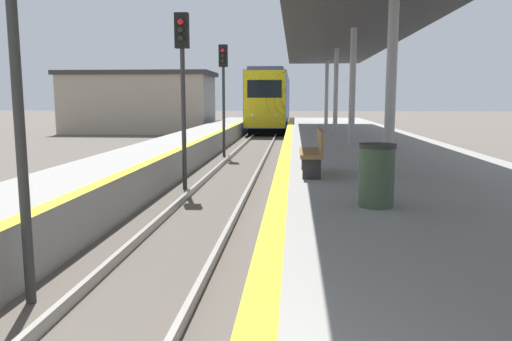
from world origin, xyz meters
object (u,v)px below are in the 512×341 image
object	(u,v)px
train	(272,101)
signal_near	(12,25)
signal_mid	(182,68)
bench	(314,151)
signal_far	(223,79)
trash_bin	(377,175)

from	to	relation	value
train	signal_near	size ratio (longest dim) A/B	4.42
signal_mid	bench	size ratio (longest dim) A/B	2.88
signal_near	signal_far	bearing A→B (deg)	89.35
train	bench	distance (m)	31.82
trash_bin	signal_mid	bearing A→B (deg)	124.42
train	signal_far	size ratio (longest dim) A/B	4.42
signal_near	signal_mid	xyz separation A→B (m)	(0.18, 7.69, 0.00)
train	signal_far	world-z (taller)	signal_far
signal_mid	trash_bin	xyz separation A→B (m)	(4.13, -6.03, -1.88)
bench	signal_far	bearing A→B (deg)	107.48
train	trash_bin	distance (m)	34.90
signal_near	bench	distance (m)	6.16
trash_bin	bench	bearing A→B (deg)	104.31
bench	signal_near	bearing A→B (deg)	-127.04
train	signal_mid	bearing A→B (deg)	-92.10
signal_mid	signal_near	bearing A→B (deg)	-91.37
train	signal_mid	size ratio (longest dim) A/B	4.42
train	trash_bin	world-z (taller)	train
signal_mid	bench	world-z (taller)	signal_mid
signal_far	signal_mid	bearing A→B (deg)	-89.94
train	signal_near	distance (m)	36.45
train	bench	size ratio (longest dim) A/B	12.75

